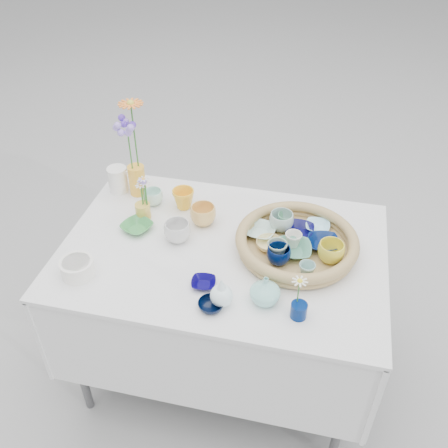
% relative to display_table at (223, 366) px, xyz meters
% --- Properties ---
extents(ground, '(80.00, 80.00, 0.00)m').
position_rel_display_table_xyz_m(ground, '(0.00, 0.00, 0.00)').
color(ground, '#A4A4A4').
extents(display_table, '(1.26, 0.86, 0.77)m').
position_rel_display_table_xyz_m(display_table, '(0.00, 0.00, 0.00)').
color(display_table, silver).
rests_on(display_table, ground).
extents(wicker_tray, '(0.47, 0.47, 0.08)m').
position_rel_display_table_xyz_m(wicker_tray, '(0.28, 0.05, 0.80)').
color(wicker_tray, '#A17F4E').
rests_on(wicker_tray, display_table).
extents(tray_ceramic_0, '(0.12, 0.12, 0.03)m').
position_rel_display_table_xyz_m(tray_ceramic_0, '(0.28, 0.14, 0.80)').
color(tray_ceramic_0, '#08073D').
rests_on(tray_ceramic_0, wicker_tray).
extents(tray_ceramic_1, '(0.14, 0.14, 0.03)m').
position_rel_display_table_xyz_m(tray_ceramic_1, '(0.38, 0.08, 0.80)').
color(tray_ceramic_1, '#041648').
rests_on(tray_ceramic_1, wicker_tray).
extents(tray_ceramic_2, '(0.13, 0.13, 0.08)m').
position_rel_display_table_xyz_m(tray_ceramic_2, '(0.41, 0.00, 0.82)').
color(tray_ceramic_2, yellow).
rests_on(tray_ceramic_2, wicker_tray).
extents(tray_ceramic_3, '(0.15, 0.15, 0.03)m').
position_rel_display_table_xyz_m(tray_ceramic_3, '(0.27, 0.01, 0.80)').
color(tray_ceramic_3, '#509176').
rests_on(tray_ceramic_3, wicker_tray).
extents(tray_ceramic_4, '(0.10, 0.10, 0.07)m').
position_rel_display_table_xyz_m(tray_ceramic_4, '(0.21, -0.03, 0.82)').
color(tray_ceramic_4, '#93B093').
rests_on(tray_ceramic_4, wicker_tray).
extents(tray_ceramic_5, '(0.14, 0.14, 0.03)m').
position_rel_display_table_xyz_m(tray_ceramic_5, '(0.13, 0.10, 0.80)').
color(tray_ceramic_5, silver).
rests_on(tray_ceramic_5, wicker_tray).
extents(tray_ceramic_6, '(0.12, 0.12, 0.08)m').
position_rel_display_table_xyz_m(tray_ceramic_6, '(0.21, 0.15, 0.82)').
color(tray_ceramic_6, '#A8C3BF').
rests_on(tray_ceramic_6, wicker_tray).
extents(tray_ceramic_7, '(0.08, 0.08, 0.06)m').
position_rel_display_table_xyz_m(tray_ceramic_7, '(0.27, 0.05, 0.81)').
color(tray_ceramic_7, silver).
rests_on(tray_ceramic_7, wicker_tray).
extents(tray_ceramic_8, '(0.10, 0.10, 0.02)m').
position_rel_display_table_xyz_m(tray_ceramic_8, '(0.35, 0.18, 0.79)').
color(tray_ceramic_8, '#A7E6FA').
rests_on(tray_ceramic_8, wicker_tray).
extents(tray_ceramic_9, '(0.12, 0.12, 0.07)m').
position_rel_display_table_xyz_m(tray_ceramic_9, '(0.22, -0.05, 0.82)').
color(tray_ceramic_9, '#000E3D').
rests_on(tray_ceramic_9, wicker_tray).
extents(tray_ceramic_10, '(0.13, 0.13, 0.03)m').
position_rel_display_table_xyz_m(tray_ceramic_10, '(0.18, 0.02, 0.80)').
color(tray_ceramic_10, '#ECD188').
rests_on(tray_ceramic_10, wicker_tray).
extents(tray_ceramic_11, '(0.07, 0.07, 0.06)m').
position_rel_display_table_xyz_m(tray_ceramic_11, '(0.33, -0.10, 0.81)').
color(tray_ceramic_11, '#8BB7AF').
rests_on(tray_ceramic_11, wicker_tray).
extents(tray_ceramic_12, '(0.06, 0.06, 0.06)m').
position_rel_display_table_xyz_m(tray_ceramic_12, '(0.22, 0.17, 0.81)').
color(tray_ceramic_12, '#65A77F').
rests_on(tray_ceramic_12, wicker_tray).
extents(loose_ceramic_0, '(0.11, 0.11, 0.09)m').
position_rel_display_table_xyz_m(loose_ceramic_0, '(-0.23, 0.22, 0.81)').
color(loose_ceramic_0, yellow).
rests_on(loose_ceramic_0, display_table).
extents(loose_ceramic_1, '(0.12, 0.12, 0.08)m').
position_rel_display_table_xyz_m(loose_ceramic_1, '(-0.12, 0.14, 0.81)').
color(loose_ceramic_1, '#E9B45C').
rests_on(loose_ceramic_1, display_table).
extents(loose_ceramic_2, '(0.16, 0.16, 0.03)m').
position_rel_display_table_xyz_m(loose_ceramic_2, '(-0.37, 0.03, 0.78)').
color(loose_ceramic_2, '#3F964C').
rests_on(loose_ceramic_2, display_table).
extents(loose_ceramic_3, '(0.13, 0.13, 0.08)m').
position_rel_display_table_xyz_m(loose_ceramic_3, '(-0.19, 0.01, 0.81)').
color(loose_ceramic_3, silver).
rests_on(loose_ceramic_3, display_table).
extents(loose_ceramic_4, '(0.10, 0.10, 0.02)m').
position_rel_display_table_xyz_m(loose_ceramic_4, '(-0.02, -0.21, 0.78)').
color(loose_ceramic_4, '#070247').
rests_on(loose_ceramic_4, display_table).
extents(loose_ceramic_5, '(0.08, 0.08, 0.07)m').
position_rel_display_table_xyz_m(loose_ceramic_5, '(-0.36, 0.22, 0.80)').
color(loose_ceramic_5, silver).
rests_on(loose_ceramic_5, display_table).
extents(loose_ceramic_6, '(0.12, 0.12, 0.03)m').
position_rel_display_table_xyz_m(loose_ceramic_6, '(0.03, -0.31, 0.78)').
color(loose_ceramic_6, black).
rests_on(loose_ceramic_6, display_table).
extents(fluted_bowl, '(0.14, 0.14, 0.06)m').
position_rel_display_table_xyz_m(fluted_bowl, '(-0.48, -0.26, 0.80)').
color(fluted_bowl, white).
rests_on(fluted_bowl, display_table).
extents(bud_vase_paleblue, '(0.10, 0.10, 0.12)m').
position_rel_display_table_xyz_m(bud_vase_paleblue, '(0.06, -0.29, 0.83)').
color(bud_vase_paleblue, white).
rests_on(bud_vase_paleblue, display_table).
extents(bud_vase_seafoam, '(0.13, 0.13, 0.11)m').
position_rel_display_table_xyz_m(bud_vase_seafoam, '(0.20, -0.24, 0.82)').
color(bud_vase_seafoam, '#8DDBCE').
rests_on(bud_vase_seafoam, display_table).
extents(bud_vase_cobalt, '(0.07, 0.07, 0.06)m').
position_rel_display_table_xyz_m(bud_vase_cobalt, '(0.33, -0.28, 0.79)').
color(bud_vase_cobalt, '#001852').
rests_on(bud_vase_cobalt, display_table).
extents(single_daisy, '(0.08, 0.08, 0.11)m').
position_rel_display_table_xyz_m(single_daisy, '(0.32, -0.27, 0.87)').
color(single_daisy, white).
rests_on(single_daisy, bud_vase_cobalt).
extents(tall_vase_yellow, '(0.08, 0.08, 0.14)m').
position_rel_display_table_xyz_m(tall_vase_yellow, '(-0.46, 0.28, 0.83)').
color(tall_vase_yellow, yellow).
rests_on(tall_vase_yellow, display_table).
extents(gerbera, '(0.15, 0.15, 0.31)m').
position_rel_display_table_xyz_m(gerbera, '(-0.45, 0.29, 1.05)').
color(gerbera, orange).
rests_on(gerbera, tall_vase_yellow).
extents(hydrangea, '(0.09, 0.09, 0.27)m').
position_rel_display_table_xyz_m(hydrangea, '(-0.46, 0.27, 1.00)').
color(hydrangea, '#613ACF').
rests_on(hydrangea, tall_vase_yellow).
extents(white_pitcher, '(0.13, 0.10, 0.12)m').
position_rel_display_table_xyz_m(white_pitcher, '(-0.55, 0.28, 0.82)').
color(white_pitcher, white).
rests_on(white_pitcher, display_table).
extents(daisy_cup, '(0.07, 0.07, 0.07)m').
position_rel_display_table_xyz_m(daisy_cup, '(-0.37, 0.12, 0.80)').
color(daisy_cup, gold).
rests_on(daisy_cup, display_table).
extents(daisy_posy, '(0.09, 0.09, 0.13)m').
position_rel_display_table_xyz_m(daisy_posy, '(-0.36, 0.12, 0.90)').
color(daisy_posy, white).
rests_on(daisy_posy, daisy_cup).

